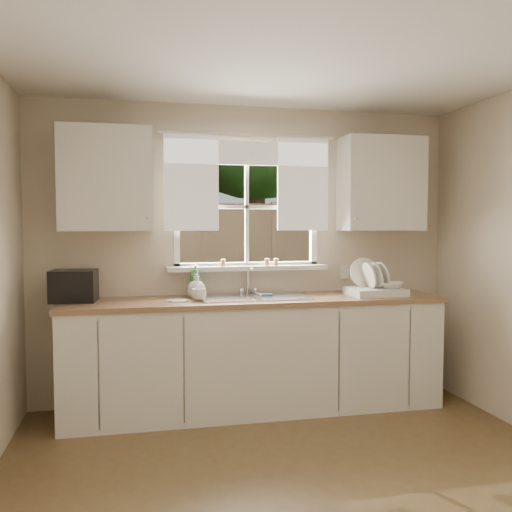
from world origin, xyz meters
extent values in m
cube|color=beige|center=(0.00, 2.00, 0.57)|extent=(3.60, 0.02, 1.15)
cube|color=beige|center=(0.00, 2.00, 2.33)|extent=(3.60, 0.02, 0.35)
cube|color=beige|center=(-1.20, 2.00, 1.65)|extent=(1.20, 0.02, 1.00)
cube|color=beige|center=(1.20, 2.00, 1.65)|extent=(1.20, 0.02, 1.00)
cube|color=silver|center=(0.00, 0.00, 2.50)|extent=(3.60, 4.00, 0.02)
cube|color=white|center=(0.00, 2.02, 1.15)|extent=(1.30, 0.06, 0.05)
cube|color=white|center=(0.00, 2.02, 2.15)|extent=(1.30, 0.06, 0.05)
cube|color=white|center=(-0.60, 2.02, 1.65)|extent=(0.05, 0.06, 1.05)
cube|color=white|center=(0.60, 2.02, 1.65)|extent=(0.05, 0.06, 1.05)
cube|color=white|center=(0.00, 2.02, 1.65)|extent=(0.03, 0.04, 1.00)
cube|color=white|center=(0.00, 2.02, 1.65)|extent=(1.20, 0.04, 0.03)
cube|color=white|center=(0.00, 1.96, 1.13)|extent=(1.38, 0.14, 0.04)
cylinder|color=white|center=(0.00, 1.94, 2.25)|extent=(1.50, 0.02, 0.02)
cube|color=silver|center=(-0.48, 1.95, 1.85)|extent=(0.45, 0.02, 0.80)
cube|color=silver|center=(0.48, 1.95, 1.85)|extent=(0.45, 0.02, 0.80)
cube|color=silver|center=(0.00, 1.95, 2.10)|extent=(1.40, 0.02, 0.20)
cube|color=silver|center=(0.00, 1.68, 0.43)|extent=(3.00, 0.62, 0.87)
cube|color=olive|center=(0.00, 1.68, 0.89)|extent=(3.04, 0.65, 0.04)
cube|color=silver|center=(-1.15, 1.82, 1.85)|extent=(0.70, 0.33, 0.80)
cube|color=silver|center=(1.15, 1.82, 1.85)|extent=(0.70, 0.33, 0.80)
cube|color=beige|center=(0.88, 1.99, 1.08)|extent=(0.08, 0.01, 0.12)
cylinder|color=brown|center=(0.16, 1.94, 1.18)|extent=(0.04, 0.04, 0.06)
cylinder|color=brown|center=(0.24, 1.94, 1.18)|extent=(0.04, 0.04, 0.06)
cylinder|color=brown|center=(-0.22, 1.94, 1.18)|extent=(0.04, 0.04, 0.06)
cube|color=#335421|center=(0.00, 7.00, -0.02)|extent=(20.00, 10.00, 0.02)
cube|color=#7F6046|center=(0.00, 5.00, 0.90)|extent=(8.00, 0.10, 1.80)
cube|color=maroon|center=(-1.20, 8.50, 1.10)|extent=(3.00, 3.00, 2.20)
cube|color=black|center=(-1.20, 8.50, 2.35)|extent=(3.20, 3.20, 0.30)
cylinder|color=#423021|center=(1.40, 8.00, 1.60)|extent=(0.36, 0.36, 3.20)
sphere|color=#214716|center=(1.40, 8.00, 4.00)|extent=(4.00, 4.00, 4.00)
sphere|color=#214716|center=(0.30, 9.50, 4.50)|extent=(3.20, 3.20, 3.20)
cube|color=#B7B7BC|center=(0.00, 1.71, 0.83)|extent=(0.84, 0.46, 0.18)
cube|color=#B7B7BC|center=(0.00, 1.71, 0.92)|extent=(0.88, 0.50, 0.01)
cube|color=#B7B7BC|center=(0.00, 1.71, 0.89)|extent=(0.02, 0.41, 0.14)
cylinder|color=silver|center=(0.00, 1.96, 1.02)|extent=(0.03, 0.03, 0.22)
cylinder|color=silver|center=(0.00, 1.88, 1.13)|extent=(0.02, 0.18, 0.02)
sphere|color=silver|center=(-0.06, 1.96, 0.94)|extent=(0.05, 0.05, 0.05)
sphere|color=silver|center=(0.06, 1.96, 0.94)|extent=(0.05, 0.05, 0.05)
cube|color=silver|center=(1.02, 1.64, 0.94)|extent=(0.46, 0.36, 0.06)
cylinder|color=white|center=(0.97, 1.76, 1.09)|extent=(0.26, 0.09, 0.25)
cylinder|color=white|center=(0.96, 1.63, 1.08)|extent=(0.08, 0.22, 0.22)
cylinder|color=white|center=(1.02, 1.64, 1.08)|extent=(0.08, 0.22, 0.22)
cylinder|color=white|center=(1.08, 1.64, 1.08)|extent=(0.08, 0.22, 0.22)
imported|color=silver|center=(1.14, 1.59, 1.00)|extent=(0.28, 0.28, 0.05)
imported|color=#2C873D|center=(-0.46, 1.86, 1.04)|extent=(0.13, 0.13, 0.26)
imported|color=#336CC0|center=(-0.46, 1.86, 0.99)|extent=(0.10, 0.10, 0.16)
imported|color=beige|center=(-0.46, 1.80, 1.01)|extent=(0.17, 0.17, 0.19)
cylinder|color=white|center=(-0.62, 1.61, 0.92)|extent=(0.15, 0.15, 0.01)
imported|color=silver|center=(-0.46, 1.63, 0.96)|extent=(0.14, 0.14, 0.09)
cube|color=black|center=(-1.40, 1.78, 1.03)|extent=(0.35, 0.31, 0.24)
camera|label=1|loc=(-0.92, -2.54, 1.50)|focal=38.00mm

